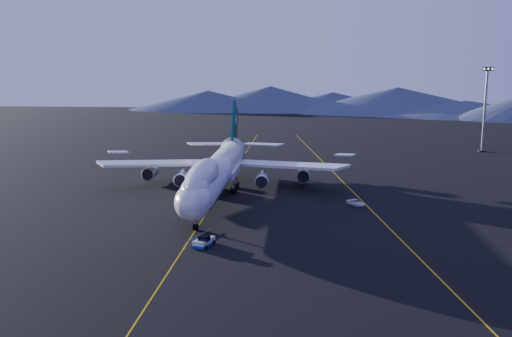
# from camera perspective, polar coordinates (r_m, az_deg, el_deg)

# --- Properties ---
(ground) EXTENTS (500.00, 500.00, 0.00)m
(ground) POSITION_cam_1_polar(r_m,az_deg,el_deg) (127.92, -3.84, -2.74)
(ground) COLOR black
(ground) RESTS_ON ground
(taxiway_line_main) EXTENTS (0.25, 220.00, 0.01)m
(taxiway_line_main) POSITION_cam_1_polar(r_m,az_deg,el_deg) (127.91, -3.84, -2.74)
(taxiway_line_main) COLOR #C89B0B
(taxiway_line_main) RESTS_ON ground
(taxiway_line_side) EXTENTS (28.08, 198.09, 0.01)m
(taxiway_line_side) POSITION_cam_1_polar(r_m,az_deg,el_deg) (136.72, 9.34, -1.98)
(taxiway_line_side) COLOR #C89B0B
(taxiway_line_side) RESTS_ON ground
(boeing_747) EXTENTS (59.62, 72.43, 19.37)m
(boeing_747) POSITION_cam_1_polar(r_m,az_deg,el_deg) (126.74, -3.87, -0.18)
(boeing_747) COLOR silver
(boeing_747) RESTS_ON ground
(pushback_tug) EXTENTS (3.50, 4.87, 1.92)m
(pushback_tug) POSITION_cam_1_polar(r_m,az_deg,el_deg) (93.69, -5.25, -7.38)
(pushback_tug) COLOR silver
(pushback_tug) RESTS_ON ground
(service_van) EXTENTS (4.26, 4.88, 1.25)m
(service_van) POSITION_cam_1_polar(r_m,az_deg,el_deg) (120.75, 9.95, -3.38)
(service_van) COLOR silver
(service_van) RESTS_ON ground
(floodlight_mast) EXTENTS (3.45, 2.59, 27.96)m
(floodlight_mast) POSITION_cam_1_polar(r_m,az_deg,el_deg) (203.93, 21.91, 5.53)
(floodlight_mast) COLOR black
(floodlight_mast) RESTS_ON ground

